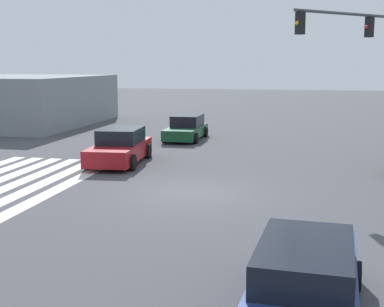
{
  "coord_description": "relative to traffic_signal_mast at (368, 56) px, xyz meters",
  "views": [
    {
      "loc": [
        17.67,
        3.71,
        4.43
      ],
      "look_at": [
        0.0,
        0.0,
        1.4
      ],
      "focal_mm": 50.0,
      "sensor_mm": 36.0,
      "label": 1
    }
  ],
  "objects": [
    {
      "name": "corner_building",
      "position": [
        -12.33,
        -24.76,
        -3.0
      ],
      "size": [
        13.45,
        13.45,
        3.55
      ],
      "color": "gray",
      "rests_on": "ground_plane"
    },
    {
      "name": "crosswalk_markings",
      "position": [
        6.29,
        -13.52,
        -4.77
      ],
      "size": [
        10.83,
        5.35,
        0.01
      ],
      "rotation": [
        0.0,
        0.0,
        1.57
      ],
      "color": "silver",
      "rests_on": "ground_plane"
    },
    {
      "name": "car_0",
      "position": [
        -6.81,
        -9.38,
        -4.11
      ],
      "size": [
        4.66,
        2.07,
        1.43
      ],
      "rotation": [
        0.0,
        0.0,
        -0.01
      ],
      "color": "#144728",
      "rests_on": "ground_plane"
    },
    {
      "name": "ground_plane",
      "position": [
        6.29,
        -6.29,
        -4.78
      ],
      "size": [
        154.1,
        154.1,
        0.0
      ],
      "primitive_type": "plane",
      "color": "#47474C"
    },
    {
      "name": "traffic_signal_mast",
      "position": [
        0.0,
        0.0,
        0.0
      ],
      "size": [
        4.46,
        4.46,
        6.68
      ],
      "rotation": [
        0.0,
        0.0,
        -0.79
      ],
      "color": "#47474C",
      "rests_on": "ground_plane"
    },
    {
      "name": "car_1",
      "position": [
        14.97,
        -2.45,
        -4.06
      ],
      "size": [
        4.66,
        2.2,
        1.5
      ],
      "rotation": [
        0.0,
        0.0,
        3.07
      ],
      "color": "navy",
      "rests_on": "ground_plane"
    },
    {
      "name": "car_5",
      "position": [
        1.34,
        -10.65,
        -4.05
      ],
      "size": [
        5.0,
        2.43,
        1.56
      ],
      "rotation": [
        0.0,
        0.0,
        0.07
      ],
      "color": "maroon",
      "rests_on": "ground_plane"
    }
  ]
}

